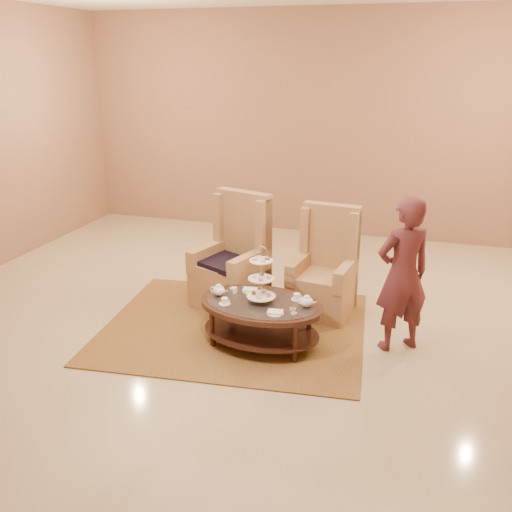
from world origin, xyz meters
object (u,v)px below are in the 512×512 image
(armchair_right, at_px, (325,277))
(tea_table, at_px, (261,310))
(person, at_px, (403,275))
(armchair_left, at_px, (234,267))

(armchair_right, bearing_deg, tea_table, -106.97)
(tea_table, relative_size, person, 0.86)
(tea_table, xyz_separation_m, armchair_left, (-0.61, 0.95, 0.06))
(armchair_right, height_order, person, person)
(armchair_right, xyz_separation_m, person, (0.87, -0.67, 0.37))
(armchair_right, bearing_deg, person, -30.18)
(tea_table, xyz_separation_m, person, (1.33, 0.34, 0.40))
(armchair_left, relative_size, armchair_right, 1.08)
(tea_table, bearing_deg, armchair_left, 128.31)
(tea_table, distance_m, armchair_left, 1.13)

